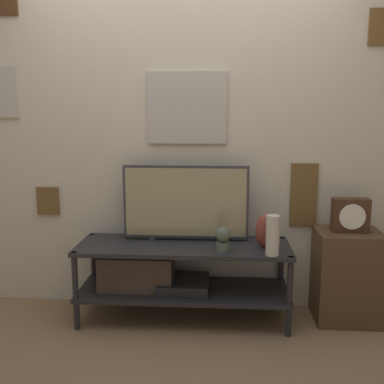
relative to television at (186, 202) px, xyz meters
The scene contains 9 objects.
ground_plane 0.93m from the television, 91.13° to the right, with size 12.00×12.00×0.00m, color #846647.
wall_back 0.55m from the television, 93.97° to the left, with size 6.40×0.08×2.70m.
media_console 0.52m from the television, 141.77° to the right, with size 1.50×0.50×0.55m.
television is the anchor object (origin of this frame).
vase_tall_ceramic 0.68m from the television, 27.31° to the right, with size 0.09×0.09×0.27m.
vase_urn_stoneware 0.60m from the television, 14.67° to the right, with size 0.14×0.11×0.24m.
decorative_bust 0.42m from the television, 43.84° to the right, with size 0.10×0.10×0.17m.
side_table 1.26m from the television, ahead, with size 0.45×0.37×0.65m.
mantel_clock 1.16m from the television, ahead, with size 0.25×0.11×0.24m.
Camera 1 is at (0.26, -2.75, 1.49)m, focal length 42.00 mm.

